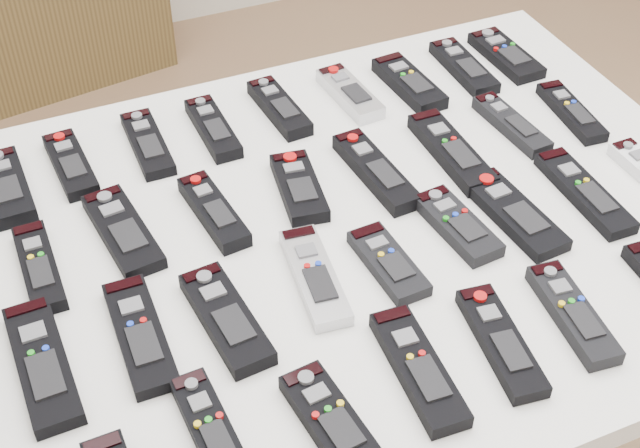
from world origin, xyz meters
name	(u,v)px	position (x,y,z in m)	size (l,w,h in m)	color
table	(320,263)	(-0.10, -0.05, 0.72)	(1.25, 0.88, 0.78)	white
remote_1	(6,187)	(-0.49, 0.22, 0.79)	(0.06, 0.17, 0.02)	black
remote_2	(71,164)	(-0.39, 0.24, 0.79)	(0.05, 0.16, 0.02)	black
remote_3	(148,144)	(-0.27, 0.25, 0.79)	(0.05, 0.17, 0.02)	black
remote_4	(213,128)	(-0.16, 0.24, 0.79)	(0.05, 0.16, 0.02)	black
remote_5	(279,108)	(-0.04, 0.26, 0.79)	(0.05, 0.16, 0.02)	black
remote_6	(350,94)	(0.08, 0.25, 0.79)	(0.05, 0.16, 0.02)	#B7B7BC
remote_7	(409,83)	(0.19, 0.24, 0.79)	(0.06, 0.16, 0.02)	black
remote_8	(464,67)	(0.31, 0.25, 0.79)	(0.05, 0.17, 0.02)	black
remote_9	(506,55)	(0.40, 0.25, 0.79)	(0.06, 0.16, 0.02)	black
remote_11	(39,267)	(-0.48, 0.03, 0.79)	(0.05, 0.17, 0.02)	black
remote_12	(123,231)	(-0.36, 0.06, 0.79)	(0.06, 0.18, 0.02)	black
remote_13	(214,211)	(-0.23, 0.05, 0.79)	(0.04, 0.16, 0.02)	black
remote_14	(299,187)	(-0.09, 0.05, 0.79)	(0.06, 0.15, 0.02)	black
remote_15	(376,171)	(0.03, 0.04, 0.79)	(0.05, 0.19, 0.02)	black
remote_16	(451,151)	(0.16, 0.04, 0.79)	(0.05, 0.20, 0.02)	black
remote_17	(511,124)	(0.29, 0.06, 0.79)	(0.04, 0.17, 0.02)	black
remote_18	(571,112)	(0.40, 0.05, 0.79)	(0.04, 0.16, 0.02)	black
remote_20	(43,364)	(-0.50, -0.14, 0.79)	(0.06, 0.20, 0.02)	black
remote_21	(140,335)	(-0.38, -0.14, 0.79)	(0.06, 0.19, 0.02)	black
remote_22	(226,318)	(-0.28, -0.16, 0.79)	(0.06, 0.18, 0.02)	black
remote_23	(315,276)	(-0.14, -0.13, 0.79)	(0.05, 0.18, 0.02)	#B7B7BC
remote_24	(388,263)	(-0.04, -0.15, 0.79)	(0.05, 0.14, 0.02)	black
remote_25	(457,225)	(0.08, -0.12, 0.79)	(0.05, 0.15, 0.02)	black
remote_26	(514,213)	(0.17, -0.13, 0.79)	(0.06, 0.19, 0.02)	black
remote_27	(584,192)	(0.29, -0.13, 0.79)	(0.05, 0.20, 0.02)	black
remote_31	(212,432)	(-0.35, -0.31, 0.79)	(0.04, 0.17, 0.02)	black
remote_32	(331,422)	(-0.22, -0.35, 0.79)	(0.05, 0.16, 0.02)	black
remote_33	(418,368)	(-0.09, -0.32, 0.79)	(0.05, 0.19, 0.02)	black
remote_34	(501,342)	(0.03, -0.33, 0.79)	(0.05, 0.18, 0.02)	black
remote_35	(573,314)	(0.13, -0.32, 0.79)	(0.05, 0.17, 0.02)	black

